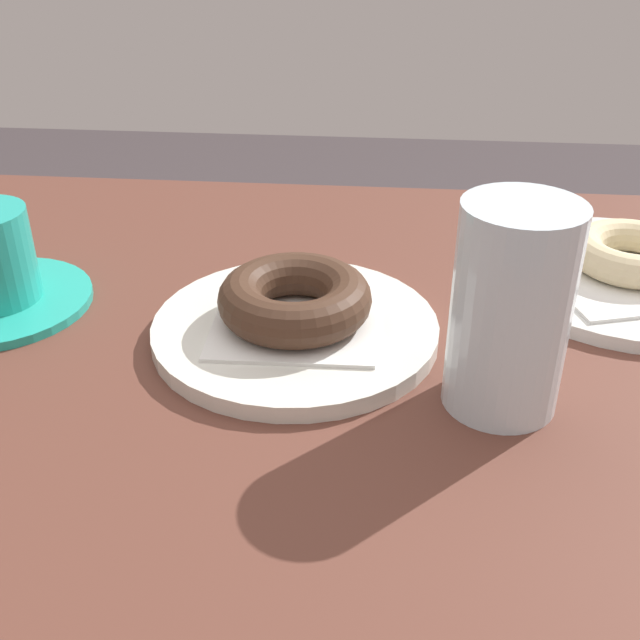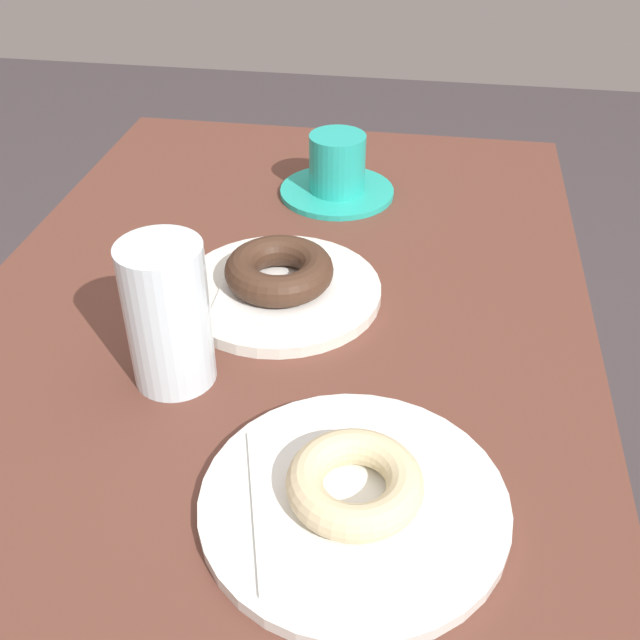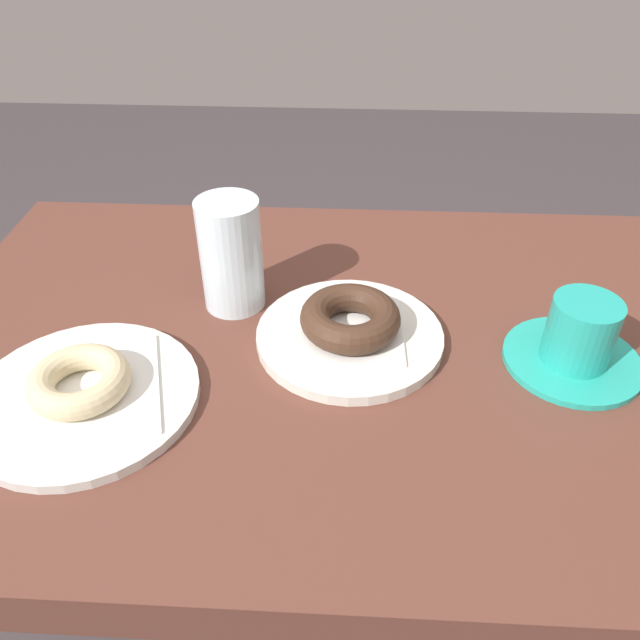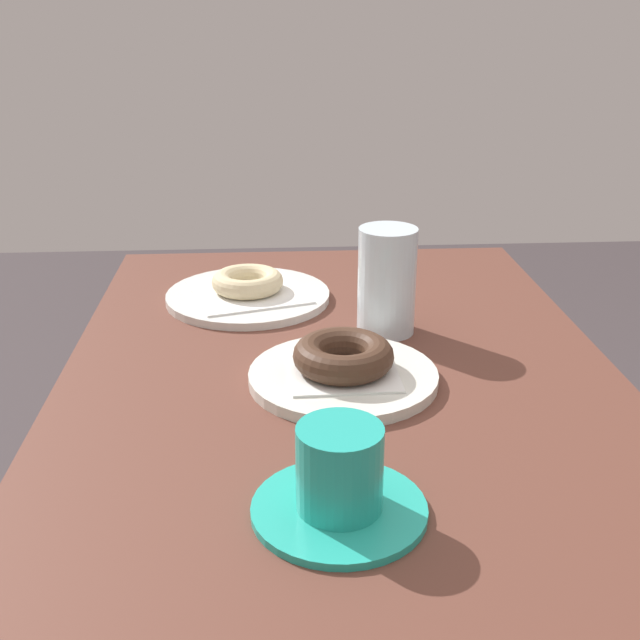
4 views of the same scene
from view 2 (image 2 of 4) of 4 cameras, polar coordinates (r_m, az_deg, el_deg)
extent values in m
cube|color=brown|center=(0.81, -3.25, -0.57)|extent=(0.97, 0.65, 0.05)
cylinder|color=brown|center=(1.40, -10.12, -2.35)|extent=(0.07, 0.07, 0.70)
cylinder|color=brown|center=(1.34, 12.12, -4.61)|extent=(0.07, 0.07, 0.70)
cylinder|color=silver|center=(0.80, -2.79, 2.17)|extent=(0.21, 0.21, 0.01)
cube|color=white|center=(0.80, -2.81, 2.64)|extent=(0.12, 0.12, 0.00)
torus|color=#40291B|center=(0.79, -2.85, 3.76)|extent=(0.11, 0.11, 0.03)
cylinder|color=silver|center=(0.59, 2.57, -13.65)|extent=(0.24, 0.24, 0.01)
cube|color=white|center=(0.58, 2.59, -13.20)|extent=(0.19, 0.19, 0.00)
torus|color=beige|center=(0.57, 2.63, -12.18)|extent=(0.10, 0.10, 0.03)
cylinder|color=silver|center=(0.67, -11.43, 0.36)|extent=(0.07, 0.07, 0.14)
cylinder|color=teal|center=(1.01, 1.28, 9.67)|extent=(0.15, 0.15, 0.01)
cylinder|color=teal|center=(0.99, 1.31, 11.78)|extent=(0.07, 0.07, 0.07)
cylinder|color=black|center=(0.98, 1.34, 13.54)|extent=(0.06, 0.06, 0.00)
camera|label=1|loc=(0.88, -39.98, 18.52)|focal=42.89mm
camera|label=3|loc=(0.77, 48.61, 26.46)|focal=35.44mm
camera|label=4|loc=(1.45, 7.70, 33.86)|focal=44.23mm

